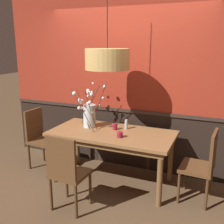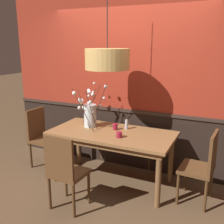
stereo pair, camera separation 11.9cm
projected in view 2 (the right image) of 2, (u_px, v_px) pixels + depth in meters
name	position (u px, v px, depth m)	size (l,w,h in m)	color
ground_plane	(112.00, 181.00, 3.96)	(24.00, 24.00, 0.00)	brown
back_wall	(129.00, 79.00, 4.15)	(4.23, 0.14, 2.89)	black
dining_table	(112.00, 138.00, 3.79)	(1.73, 0.86, 0.77)	olive
chair_near_side_left	(65.00, 169.00, 3.16)	(0.43, 0.40, 0.96)	brown
chair_far_side_left	(117.00, 128.00, 4.68)	(0.42, 0.41, 0.98)	brown
chair_far_side_right	(146.00, 133.00, 4.48)	(0.45, 0.47, 0.93)	brown
chair_head_east_end	(203.00, 164.00, 3.31)	(0.43, 0.47, 0.94)	brown
chair_head_west_end	(42.00, 135.00, 4.37)	(0.46, 0.43, 0.95)	brown
vase_with_blossoms	(90.00, 114.00, 3.97)	(0.45, 0.70, 0.65)	silver
candle_holder_nearer_center	(115.00, 127.00, 3.85)	(0.07, 0.07, 0.09)	maroon
candle_holder_nearer_edge	(119.00, 135.00, 3.54)	(0.08, 0.08, 0.07)	maroon
condiment_bottle	(127.00, 125.00, 3.88)	(0.05, 0.05, 0.14)	#ADADB2
pendant_lamp	(107.00, 59.00, 3.52)	(0.59, 0.59, 1.26)	tan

